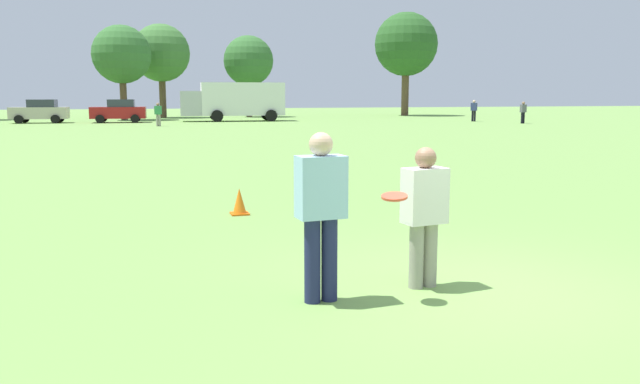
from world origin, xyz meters
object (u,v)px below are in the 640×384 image
Objects in this scene: frisbee at (394,197)px; parked_car_center at (119,111)px; box_truck at (235,100)px; bystander_sideline_watcher at (523,111)px; bystander_far_jogger at (474,109)px; player_thrower at (321,207)px; bystander_field_marshal at (158,113)px; parked_car_mid_left at (40,111)px; player_defender at (424,210)px; traffic_cone at (239,202)px.

frisbee is 0.06× the size of parked_car_center.
bystander_sideline_watcher is (20.34, -10.90, -0.81)m from box_truck.
parked_car_center is 2.60× the size of bystander_sideline_watcher.
parked_car_center is 9.29m from box_truck.
frisbee is 0.16× the size of bystander_far_jogger.
bystander_sideline_watcher is 4.70m from bystander_far_jogger.
player_thrower is 1.09× the size of bystander_field_marshal.
box_truck reaches higher than parked_car_mid_left.
player_defender is at bearing -88.60° from bystander_field_marshal.
bystander_sideline_watcher is 1.02× the size of bystander_field_marshal.
player_defender is 46.31m from parked_car_center.
bystander_sideline_watcher reaches higher than traffic_cone.
parked_car_mid_left is at bearing 101.36° from player_defender.
bystander_far_jogger is (24.87, 40.20, -0.12)m from frisbee.
box_truck is at bearing 160.84° from bystander_far_jogger.
player_thrower reaches higher than frisbee.
bystander_sideline_watcher is 27.19m from bystander_field_marshal.
parked_car_mid_left is (-8.25, 42.23, 0.69)m from traffic_cone.
traffic_cone is at bearing 103.92° from player_defender.
box_truck is at bearing 47.65° from bystander_field_marshal.
parked_car_center is at bearing -9.47° from parked_car_mid_left.
parked_car_center reaches higher than player_defender.
player_defender is 5.75× the size of frisbee.
traffic_cone is 43.27m from bystander_far_jogger.
bystander_far_jogger is (33.82, -7.32, 0.06)m from parked_car_mid_left.
frisbee is 5.40m from traffic_cone.
bystander_far_jogger is 1.08× the size of bystander_field_marshal.
parked_car_mid_left is at bearing 170.53° from parked_car_center.
player_defender is 0.90× the size of bystander_far_jogger.
player_thrower is at bearing -122.62° from bystander_far_jogger.
parked_car_mid_left reaches higher than player_defender.
bystander_sideline_watcher is at bearing 48.27° from traffic_cone.
parked_car_mid_left is 1.00× the size of parked_car_center.
frisbee is 39.45m from bystander_field_marshal.
player_thrower is 3.69× the size of traffic_cone.
player_thrower reaches higher than bystander_field_marshal.
bystander_far_jogger is at bearing -19.16° from box_truck.
player_defender is 0.97× the size of bystander_field_marshal.
box_truck reaches higher than player_defender.
player_thrower is at bearing -127.44° from bystander_sideline_watcher.
parked_car_center is at bearing 110.51° from bystander_field_marshal.
player_defender is (1.24, 0.14, -0.12)m from player_thrower.
traffic_cone is 0.11× the size of parked_car_center.
box_truck is at bearing 0.96° from parked_car_center.
player_defender is at bearing -76.08° from traffic_cone.
frisbee is at bearing -86.21° from parked_car_center.
parked_car_center is 2.47× the size of bystander_far_jogger.
frisbee is (-0.53, -0.37, 0.23)m from player_defender.
bystander_far_jogger is at bearing 58.57° from player_defender.
player_defender is 0.95× the size of bystander_sideline_watcher.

